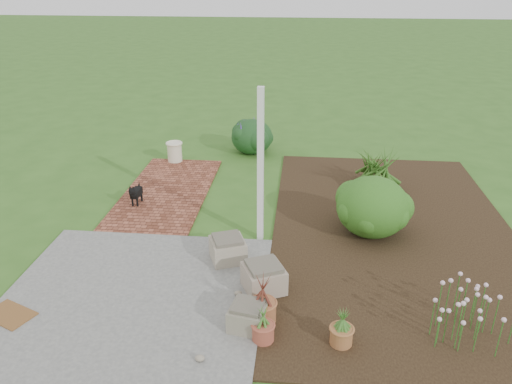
# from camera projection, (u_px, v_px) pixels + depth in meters

# --- Properties ---
(ground) EXTENTS (80.00, 80.00, 0.00)m
(ground) POSITION_uv_depth(u_px,v_px,m) (241.00, 241.00, 8.11)
(ground) COLOR #315D1D
(ground) RESTS_ON ground
(concrete_patio) EXTENTS (3.50, 3.50, 0.04)m
(concrete_patio) POSITION_uv_depth(u_px,v_px,m) (132.00, 300.00, 6.63)
(concrete_patio) COLOR #5D5E5B
(concrete_patio) RESTS_ON ground
(brick_path) EXTENTS (1.60, 3.50, 0.04)m
(brick_path) POSITION_uv_depth(u_px,v_px,m) (167.00, 192.00, 9.85)
(brick_path) COLOR #5E2D1D
(brick_path) RESTS_ON ground
(garden_bed) EXTENTS (4.00, 7.00, 0.03)m
(garden_bed) POSITION_uv_depth(u_px,v_px,m) (393.00, 232.00, 8.34)
(garden_bed) COLOR black
(garden_bed) RESTS_ON ground
(veranda_post) EXTENTS (0.10, 0.10, 2.50)m
(veranda_post) POSITION_uv_depth(u_px,v_px,m) (261.00, 168.00, 7.66)
(veranda_post) COLOR white
(veranda_post) RESTS_ON ground
(stone_trough_near) EXTENTS (0.50, 0.50, 0.28)m
(stone_trough_near) POSITION_uv_depth(u_px,v_px,m) (248.00, 317.00, 6.06)
(stone_trough_near) COLOR #746A5A
(stone_trough_near) RESTS_ON concrete_patio
(stone_trough_mid) EXTENTS (0.68, 0.68, 0.34)m
(stone_trough_mid) POSITION_uv_depth(u_px,v_px,m) (264.00, 278.00, 6.76)
(stone_trough_mid) COLOR gray
(stone_trough_mid) RESTS_ON concrete_patio
(stone_trough_far) EXTENTS (0.63, 0.63, 0.33)m
(stone_trough_far) POSITION_uv_depth(u_px,v_px,m) (228.00, 250.00, 7.46)
(stone_trough_far) COLOR gray
(stone_trough_far) RESTS_ON concrete_patio
(coir_doormat) EXTENTS (0.71, 0.60, 0.02)m
(coir_doormat) POSITION_uv_depth(u_px,v_px,m) (10.00, 315.00, 6.31)
(coir_doormat) COLOR brown
(coir_doormat) RESTS_ON concrete_patio
(black_dog) EXTENTS (0.15, 0.46, 0.40)m
(black_dog) POSITION_uv_depth(u_px,v_px,m) (136.00, 193.00, 9.17)
(black_dog) COLOR black
(black_dog) RESTS_ON brick_path
(cream_ceramic_urn) EXTENTS (0.39, 0.39, 0.43)m
(cream_ceramic_urn) POSITION_uv_depth(u_px,v_px,m) (175.00, 152.00, 11.26)
(cream_ceramic_urn) COLOR beige
(cream_ceramic_urn) RESTS_ON brick_path
(evergreen_shrub) EXTENTS (1.48, 1.48, 1.00)m
(evergreen_shrub) POSITION_uv_depth(u_px,v_px,m) (373.00, 205.00, 8.10)
(evergreen_shrub) COLOR #194213
(evergreen_shrub) RESTS_ON garden_bed
(agapanthus_clump_back) EXTENTS (1.51, 1.51, 1.03)m
(agapanthus_clump_back) POSITION_uv_depth(u_px,v_px,m) (378.00, 166.00, 9.67)
(agapanthus_clump_back) COLOR #1D4410
(agapanthus_clump_back) RESTS_ON garden_bed
(agapanthus_clump_front) EXTENTS (0.84, 0.84, 0.74)m
(agapanthus_clump_front) POSITION_uv_depth(u_px,v_px,m) (370.00, 164.00, 10.19)
(agapanthus_clump_front) COLOR #143B0A
(agapanthus_clump_front) RESTS_ON garden_bed
(pink_flower_patch) EXTENTS (1.14, 1.14, 0.65)m
(pink_flower_patch) POSITION_uv_depth(u_px,v_px,m) (470.00, 310.00, 5.91)
(pink_flower_patch) COLOR #113D0F
(pink_flower_patch) RESTS_ON garden_bed
(terracotta_pot_bronze) EXTENTS (0.35, 0.35, 0.27)m
(terracotta_pot_bronze) POSITION_uv_depth(u_px,v_px,m) (263.00, 311.00, 6.18)
(terracotta_pot_bronze) COLOR #975833
(terracotta_pot_bronze) RESTS_ON garden_bed
(terracotta_pot_small_left) EXTENTS (0.33, 0.33, 0.22)m
(terracotta_pot_small_left) POSITION_uv_depth(u_px,v_px,m) (341.00, 336.00, 5.81)
(terracotta_pot_small_left) COLOR #9C6034
(terracotta_pot_small_left) RESTS_ON garden_bed
(terracotta_pot_small_right) EXTENTS (0.31, 0.31, 0.22)m
(terracotta_pot_small_right) POSITION_uv_depth(u_px,v_px,m) (263.00, 332.00, 5.87)
(terracotta_pot_small_right) COLOR #9C4935
(terracotta_pot_small_right) RESTS_ON garden_bed
(purple_flowering_bush) EXTENTS (1.30, 1.30, 0.83)m
(purple_flowering_bush) POSITION_uv_depth(u_px,v_px,m) (252.00, 136.00, 11.82)
(purple_flowering_bush) COLOR black
(purple_flowering_bush) RESTS_ON ground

